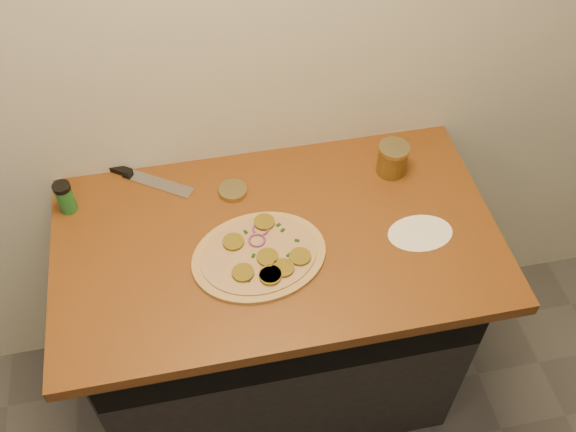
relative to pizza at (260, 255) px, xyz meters
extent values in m
cube|color=beige|center=(0.06, 0.40, 0.44)|extent=(4.00, 0.02, 2.70)
cube|color=black|center=(0.06, 0.10, -0.48)|extent=(1.10, 0.60, 0.86)
cube|color=brown|center=(0.06, 0.07, -0.03)|extent=(1.20, 0.70, 0.04)
cylinder|color=tan|center=(0.00, 0.00, 0.00)|extent=(0.40, 0.40, 0.01)
cylinder|color=#CDBC87|center=(0.00, 0.00, 0.00)|extent=(0.35, 0.35, 0.00)
cylinder|color=brown|center=(0.02, -0.02, 0.01)|extent=(0.06, 0.06, 0.01)
cylinder|color=brown|center=(-0.05, -0.05, 0.01)|extent=(0.06, 0.06, 0.01)
cylinder|color=brown|center=(0.03, 0.10, 0.01)|extent=(0.06, 0.06, 0.01)
cylinder|color=brown|center=(-0.06, 0.05, 0.01)|extent=(0.06, 0.06, 0.01)
cylinder|color=brown|center=(0.01, -0.07, 0.01)|extent=(0.06, 0.06, 0.01)
cylinder|color=brown|center=(0.10, -0.03, 0.01)|extent=(0.06, 0.06, 0.01)
cylinder|color=brown|center=(0.01, -0.08, 0.01)|extent=(0.06, 0.06, 0.01)
cylinder|color=brown|center=(0.05, -0.06, 0.01)|extent=(0.06, 0.06, 0.01)
torus|color=#742B65|center=(0.02, 0.08, 0.01)|extent=(0.05, 0.05, 0.01)
torus|color=#742B65|center=(0.00, 0.04, 0.01)|extent=(0.05, 0.05, 0.01)
cube|color=black|center=(0.07, 0.09, 0.01)|extent=(0.02, 0.01, 0.00)
cube|color=black|center=(0.00, 0.00, 0.01)|extent=(0.01, 0.01, 0.00)
cube|color=black|center=(-0.04, -0.06, 0.01)|extent=(0.02, 0.01, 0.00)
cube|color=black|center=(-0.06, 0.03, 0.01)|extent=(0.01, 0.02, 0.00)
cube|color=black|center=(-0.03, 0.08, 0.01)|extent=(0.01, 0.02, 0.00)
cube|color=black|center=(0.07, -0.02, 0.01)|extent=(0.02, 0.01, 0.00)
cube|color=black|center=(-0.02, 0.00, 0.01)|extent=(0.01, 0.02, 0.00)
cube|color=black|center=(-0.04, -0.08, 0.01)|extent=(0.01, 0.01, 0.00)
cube|color=black|center=(0.07, 0.07, 0.01)|extent=(0.02, 0.01, 0.00)
cube|color=black|center=(-0.07, -0.07, 0.01)|extent=(0.01, 0.01, 0.00)
cube|color=black|center=(0.10, 0.02, 0.01)|extent=(0.02, 0.01, 0.00)
cube|color=#B7BAC1|center=(-0.25, 0.32, -0.01)|extent=(0.20, 0.16, 0.00)
cube|color=black|center=(-0.37, 0.40, 0.00)|extent=(0.11, 0.09, 0.02)
cylinder|color=tan|center=(-0.04, 0.24, 0.00)|extent=(0.10, 0.10, 0.02)
cylinder|color=maroon|center=(0.43, 0.24, 0.03)|extent=(0.09, 0.09, 0.08)
cylinder|color=tan|center=(0.43, 0.24, 0.08)|extent=(0.09, 0.09, 0.01)
cylinder|color=#20662A|center=(-0.49, 0.27, 0.03)|extent=(0.05, 0.05, 0.08)
cylinder|color=black|center=(-0.49, 0.27, 0.08)|extent=(0.05, 0.05, 0.01)
cylinder|color=white|center=(0.44, 0.00, -0.01)|extent=(0.18, 0.18, 0.00)
camera|label=1|loc=(-0.13, -1.00, 1.34)|focal=40.00mm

